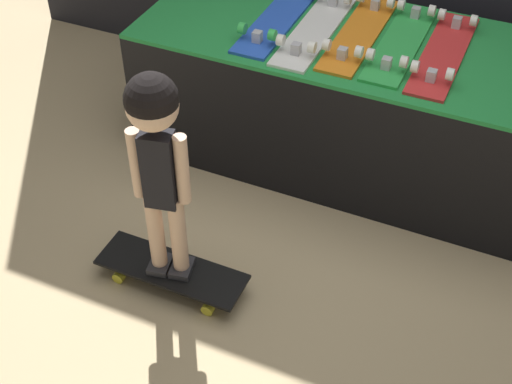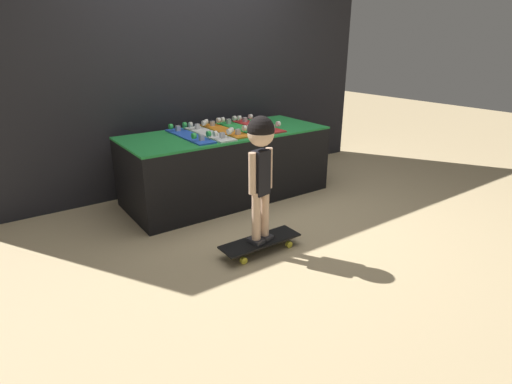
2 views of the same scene
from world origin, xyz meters
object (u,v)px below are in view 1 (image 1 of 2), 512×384
skateboard_green_on_rack (401,41)px  skateboard_red_on_rack (444,52)px  skateboard_white_on_rack (315,28)px  skateboard_blue_on_rack (278,17)px  skateboard_orange_on_rack (359,32)px  child (156,143)px  skateboard_on_floor (172,271)px

skateboard_green_on_rack → skateboard_red_on_rack: bearing=-4.7°
skateboard_white_on_rack → skateboard_red_on_rack: 0.60m
skateboard_blue_on_rack → skateboard_orange_on_rack: bearing=2.7°
skateboard_red_on_rack → child: 1.41m
skateboard_red_on_rack → child: (-0.80, -1.16, 0.06)m
skateboard_red_on_rack → skateboard_on_floor: size_ratio=1.15×
skateboard_red_on_rack → skateboard_white_on_rack: bearing=-177.2°
skateboard_white_on_rack → skateboard_orange_on_rack: same height
skateboard_orange_on_rack → child: size_ratio=0.78×
skateboard_blue_on_rack → child: size_ratio=0.78×
skateboard_orange_on_rack → skateboard_on_floor: bearing=-108.7°
skateboard_orange_on_rack → skateboard_on_floor: size_ratio=1.15×
skateboard_blue_on_rack → child: child is taller
skateboard_white_on_rack → skateboard_blue_on_rack: bearing=172.3°
skateboard_red_on_rack → skateboard_on_floor: skateboard_red_on_rack is taller
skateboard_green_on_rack → child: 1.32m
skateboard_blue_on_rack → skateboard_green_on_rack: (0.60, 0.02, 0.00)m
skateboard_green_on_rack → skateboard_on_floor: skateboard_green_on_rack is taller
skateboard_white_on_rack → skateboard_on_floor: size_ratio=1.15×
skateboard_blue_on_rack → skateboard_white_on_rack: same height
skateboard_blue_on_rack → skateboard_orange_on_rack: (0.40, 0.02, 0.00)m
skateboard_white_on_rack → skateboard_red_on_rack: size_ratio=1.00×
skateboard_orange_on_rack → skateboard_red_on_rack: (0.40, -0.02, 0.00)m
skateboard_blue_on_rack → skateboard_orange_on_rack: size_ratio=1.00×
skateboard_on_floor → skateboard_blue_on_rack: bearing=90.1°
skateboard_orange_on_rack → skateboard_green_on_rack: size_ratio=1.00×
skateboard_blue_on_rack → skateboard_white_on_rack: (0.20, -0.03, 0.00)m
skateboard_green_on_rack → child: bearing=-116.9°
skateboard_orange_on_rack → skateboard_red_on_rack: 0.40m
skateboard_orange_on_rack → skateboard_green_on_rack: 0.20m
skateboard_orange_on_rack → skateboard_red_on_rack: bearing=-2.4°
skateboard_red_on_rack → skateboard_on_floor: 1.55m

